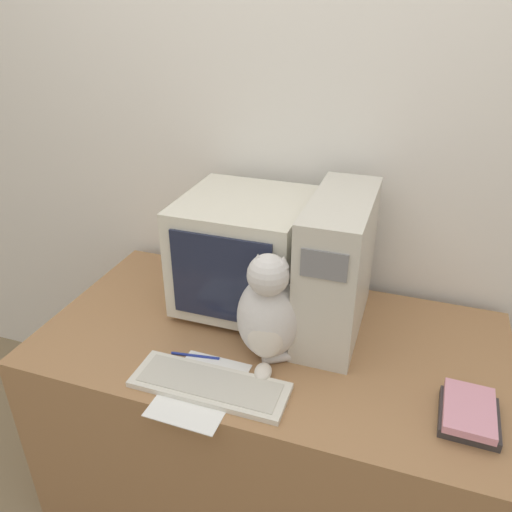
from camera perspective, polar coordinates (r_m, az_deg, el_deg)
name	(u,v)px	position (r m, az deg, el deg)	size (l,w,h in m)	color
wall_back	(311,153)	(1.87, 6.34, 11.67)	(7.00, 0.05, 2.50)	silver
desk	(269,419)	(1.93, 1.54, -18.18)	(1.52, 0.81, 0.75)	#9E7047
crt_monitor	(244,252)	(1.74, -1.38, 0.50)	(0.42, 0.43, 0.41)	beige
computer_tower	(337,266)	(1.63, 9.25, -1.13)	(0.19, 0.48, 0.47)	beige
keyboard	(210,385)	(1.49, -5.32, -14.44)	(0.46, 0.16, 0.02)	silver
cat	(269,314)	(1.52, 1.54, -6.60)	(0.31, 0.28, 0.37)	silver
book_stack	(469,414)	(1.49, 23.16, -16.26)	(0.15, 0.20, 0.05)	#383333
pen	(195,356)	(1.60, -6.95, -11.25)	(0.16, 0.03, 0.01)	navy
paper_sheet	(200,389)	(1.49, -6.37, -14.87)	(0.22, 0.30, 0.00)	white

